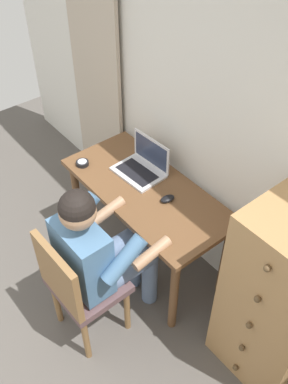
# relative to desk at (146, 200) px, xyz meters

# --- Properties ---
(wall_back) EXTENTS (4.80, 0.05, 2.50)m
(wall_back) POSITION_rel_desk_xyz_m (0.20, 0.36, 0.64)
(wall_back) COLOR silver
(wall_back) RESTS_ON ground_plane
(curtain_panel) EXTENTS (0.62, 0.03, 2.18)m
(curtain_panel) POSITION_rel_desk_xyz_m (-0.98, 0.29, 0.48)
(curtain_panel) COLOR #BCAD99
(curtain_panel) RESTS_ON ground_plane
(desk) EXTENTS (1.24, 0.58, 0.72)m
(desk) POSITION_rel_desk_xyz_m (0.00, 0.00, 0.00)
(desk) COLOR brown
(desk) RESTS_ON ground_plane
(dresser) EXTENTS (0.52, 0.49, 1.23)m
(dresser) POSITION_rel_desk_xyz_m (1.07, 0.07, 0.00)
(dresser) COLOR tan
(dresser) RESTS_ON ground_plane
(chair) EXTENTS (0.43, 0.41, 0.90)m
(chair) POSITION_rel_desk_xyz_m (0.23, -0.71, -0.10)
(chair) COLOR brown
(chair) RESTS_ON ground_plane
(person_seated) EXTENTS (0.54, 0.59, 1.21)m
(person_seated) POSITION_rel_desk_xyz_m (0.22, -0.52, 0.08)
(person_seated) COLOR #6B84AD
(person_seated) RESTS_ON ground_plane
(laptop) EXTENTS (0.35, 0.27, 0.24)m
(laptop) POSITION_rel_desk_xyz_m (-0.16, 0.10, 0.16)
(laptop) COLOR silver
(laptop) RESTS_ON desk
(computer_mouse) EXTENTS (0.07, 0.11, 0.03)m
(computer_mouse) POSITION_rel_desk_xyz_m (0.17, 0.04, 0.12)
(computer_mouse) COLOR black
(computer_mouse) RESTS_ON desk
(desk_clock) EXTENTS (0.09, 0.09, 0.03)m
(desk_clock) POSITION_rel_desk_xyz_m (-0.48, -0.19, 0.12)
(desk_clock) COLOR black
(desk_clock) RESTS_ON desk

